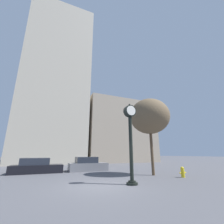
{
  "coord_description": "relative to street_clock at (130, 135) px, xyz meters",
  "views": [
    {
      "loc": [
        -3.04,
        -8.48,
        1.71
      ],
      "look_at": [
        5.3,
        10.8,
        7.59
      ],
      "focal_mm": 24.0,
      "sensor_mm": 36.0,
      "label": 1
    }
  ],
  "objects": [
    {
      "name": "ground_plane",
      "position": [
        -1.75,
        0.33,
        -2.87
      ],
      "size": [
        200.0,
        200.0,
        0.0
      ],
      "primitive_type": "plane",
      "color": "#515156"
    },
    {
      "name": "car_black",
      "position": [
        -5.37,
        8.11,
        -2.32
      ],
      "size": [
        4.48,
        1.76,
        1.34
      ],
      "rotation": [
        0.0,
        0.0,
        -0.0
      ],
      "color": "black",
      "rests_on": "ground_plane"
    },
    {
      "name": "building_tall_tower",
      "position": [
        -4.15,
        24.33,
        13.61
      ],
      "size": [
        12.48,
        12.0,
        32.96
      ],
      "color": "#BCB29E",
      "rests_on": "ground_plane"
    },
    {
      "name": "building_storefront_row",
      "position": [
        10.27,
        24.33,
        3.79
      ],
      "size": [
        15.25,
        12.0,
        13.33
      ],
      "color": "gray",
      "rests_on": "ground_plane"
    },
    {
      "name": "street_clock",
      "position": [
        0.0,
        0.0,
        0.0
      ],
      "size": [
        0.77,
        0.66,
        4.9
      ],
      "color": "black",
      "rests_on": "ground_plane"
    },
    {
      "name": "bare_tree",
      "position": [
        3.66,
        2.71,
        2.15
      ],
      "size": [
        3.57,
        3.57,
        6.65
      ],
      "color": "brown",
      "rests_on": "ground_plane"
    },
    {
      "name": "car_grey",
      "position": [
        -0.55,
        8.13,
        -2.29
      ],
      "size": [
        3.93,
        1.92,
        1.4
      ],
      "rotation": [
        0.0,
        0.0,
        -0.01
      ],
      "color": "slate",
      "rests_on": "ground_plane"
    },
    {
      "name": "fire_hydrant_near",
      "position": [
        4.95,
        0.86,
        -2.49
      ],
      "size": [
        0.61,
        0.26,
        0.77
      ],
      "color": "yellow",
      "rests_on": "ground_plane"
    }
  ]
}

